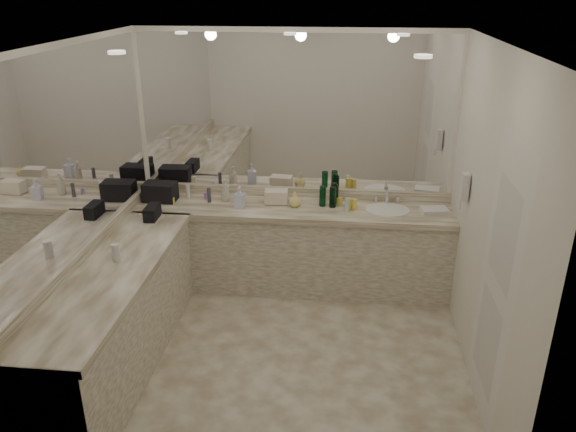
# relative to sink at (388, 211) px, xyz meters

# --- Properties ---
(floor) EXTENTS (3.20, 3.20, 0.00)m
(floor) POSITION_rel_sink_xyz_m (-0.95, -1.20, -0.90)
(floor) COLOR beige
(floor) RESTS_ON ground
(ceiling) EXTENTS (3.20, 3.20, 0.00)m
(ceiling) POSITION_rel_sink_xyz_m (-0.95, -1.20, 1.71)
(ceiling) COLOR white
(ceiling) RESTS_ON floor
(wall_back) EXTENTS (3.20, 0.02, 2.60)m
(wall_back) POSITION_rel_sink_xyz_m (-0.95, 0.30, 0.41)
(wall_back) COLOR silver
(wall_back) RESTS_ON floor
(wall_left) EXTENTS (0.02, 3.00, 2.60)m
(wall_left) POSITION_rel_sink_xyz_m (-2.55, -1.20, 0.41)
(wall_left) COLOR silver
(wall_left) RESTS_ON floor
(wall_right) EXTENTS (0.02, 3.00, 2.60)m
(wall_right) POSITION_rel_sink_xyz_m (0.65, -1.20, 0.41)
(wall_right) COLOR silver
(wall_right) RESTS_ON floor
(vanity_back_base) EXTENTS (3.20, 0.60, 0.84)m
(vanity_back_base) POSITION_rel_sink_xyz_m (-0.95, 0.00, -0.48)
(vanity_back_base) COLOR silver
(vanity_back_base) RESTS_ON floor
(vanity_back_top) EXTENTS (3.20, 0.64, 0.06)m
(vanity_back_top) POSITION_rel_sink_xyz_m (-0.95, -0.01, -0.03)
(vanity_back_top) COLOR beige
(vanity_back_top) RESTS_ON vanity_back_base
(vanity_left_base) EXTENTS (0.60, 2.40, 0.84)m
(vanity_left_base) POSITION_rel_sink_xyz_m (-2.25, -1.50, -0.48)
(vanity_left_base) COLOR silver
(vanity_left_base) RESTS_ON floor
(vanity_left_top) EXTENTS (0.64, 2.42, 0.06)m
(vanity_left_top) POSITION_rel_sink_xyz_m (-2.24, -1.50, -0.03)
(vanity_left_top) COLOR beige
(vanity_left_top) RESTS_ON vanity_left_base
(backsplash_back) EXTENTS (3.20, 0.04, 0.10)m
(backsplash_back) POSITION_rel_sink_xyz_m (-0.95, 0.28, 0.05)
(backsplash_back) COLOR beige
(backsplash_back) RESTS_ON vanity_back_top
(backsplash_left) EXTENTS (0.04, 3.00, 0.10)m
(backsplash_left) POSITION_rel_sink_xyz_m (-2.53, -1.20, 0.05)
(backsplash_left) COLOR beige
(backsplash_left) RESTS_ON vanity_left_top
(mirror_back) EXTENTS (3.12, 0.01, 1.55)m
(mirror_back) POSITION_rel_sink_xyz_m (-0.95, 0.29, 0.88)
(mirror_back) COLOR white
(mirror_back) RESTS_ON wall_back
(mirror_left) EXTENTS (0.01, 2.92, 1.55)m
(mirror_left) POSITION_rel_sink_xyz_m (-2.54, -1.20, 0.88)
(mirror_left) COLOR white
(mirror_left) RESTS_ON wall_left
(sink) EXTENTS (0.44, 0.44, 0.03)m
(sink) POSITION_rel_sink_xyz_m (0.00, 0.00, 0.00)
(sink) COLOR white
(sink) RESTS_ON vanity_back_top
(faucet) EXTENTS (0.24, 0.16, 0.14)m
(faucet) POSITION_rel_sink_xyz_m (0.00, 0.21, 0.07)
(faucet) COLOR silver
(faucet) RESTS_ON vanity_back_top
(wall_phone) EXTENTS (0.06, 0.10, 0.24)m
(wall_phone) POSITION_rel_sink_xyz_m (0.61, -0.50, 0.46)
(wall_phone) COLOR white
(wall_phone) RESTS_ON wall_right
(door) EXTENTS (0.02, 0.82, 2.10)m
(door) POSITION_rel_sink_xyz_m (0.64, -1.70, 0.16)
(door) COLOR white
(door) RESTS_ON wall_right
(black_toiletry_bag) EXTENTS (0.34, 0.22, 0.19)m
(black_toiletry_bag) POSITION_rel_sink_xyz_m (-2.32, 0.01, 0.10)
(black_toiletry_bag) COLOR black
(black_toiletry_bag) RESTS_ON vanity_back_top
(black_bag_spill) EXTENTS (0.12, 0.24, 0.13)m
(black_bag_spill) POSITION_rel_sink_xyz_m (-2.25, -0.45, 0.07)
(black_bag_spill) COLOR black
(black_bag_spill) RESTS_ON vanity_left_top
(cream_cosmetic_case) EXTENTS (0.24, 0.16, 0.13)m
(cream_cosmetic_case) POSITION_rel_sink_xyz_m (-1.12, 0.07, 0.07)
(cream_cosmetic_case) COLOR #EEDEC7
(cream_cosmetic_case) RESTS_ON vanity_back_top
(hand_towel) EXTENTS (0.28, 0.21, 0.04)m
(hand_towel) POSITION_rel_sink_xyz_m (0.45, -0.01, 0.03)
(hand_towel) COLOR white
(hand_towel) RESTS_ON vanity_back_top
(lotion_left) EXTENTS (0.07, 0.07, 0.16)m
(lotion_left) POSITION_rel_sink_xyz_m (-2.25, -1.34, 0.08)
(lotion_left) COLOR white
(lotion_left) RESTS_ON vanity_left_top
(soap_bottle_a) EXTENTS (0.11, 0.11, 0.24)m
(soap_bottle_a) POSITION_rel_sink_xyz_m (-1.65, 0.08, 0.12)
(soap_bottle_a) COLOR beige
(soap_bottle_a) RESTS_ON vanity_back_top
(soap_bottle_b) EXTENTS (0.12, 0.12, 0.22)m
(soap_bottle_b) POSITION_rel_sink_xyz_m (-1.47, -0.08, 0.11)
(soap_bottle_b) COLOR silver
(soap_bottle_b) RESTS_ON vanity_back_top
(soap_bottle_c) EXTENTS (0.15, 0.15, 0.15)m
(soap_bottle_c) POSITION_rel_sink_xyz_m (-0.92, -0.00, 0.08)
(soap_bottle_c) COLOR #EAE07F
(soap_bottle_c) RESTS_ON vanity_back_top
(green_bottle_0) EXTENTS (0.07, 0.07, 0.21)m
(green_bottle_0) POSITION_rel_sink_xyz_m (-0.65, 0.05, 0.11)
(green_bottle_0) COLOR #0B4824
(green_bottle_0) RESTS_ON vanity_back_top
(green_bottle_1) EXTENTS (0.06, 0.06, 0.21)m
(green_bottle_1) POSITION_rel_sink_xyz_m (-0.54, 0.14, 0.11)
(green_bottle_1) COLOR #0B4824
(green_bottle_1) RESTS_ON vanity_back_top
(green_bottle_2) EXTENTS (0.07, 0.07, 0.21)m
(green_bottle_2) POSITION_rel_sink_xyz_m (-0.55, 0.03, 0.11)
(green_bottle_2) COLOR #0B4824
(green_bottle_2) RESTS_ON vanity_back_top
(green_bottle_3) EXTENTS (0.06, 0.06, 0.19)m
(green_bottle_3) POSITION_rel_sink_xyz_m (-0.52, 0.14, 0.10)
(green_bottle_3) COLOR #0B4824
(green_bottle_3) RESTS_ON vanity_back_top
(amenity_bottle_0) EXTENTS (0.07, 0.07, 0.12)m
(amenity_bottle_0) POSITION_rel_sink_xyz_m (-0.39, -0.02, 0.06)
(amenity_bottle_0) COLOR #F2D84C
(amenity_bottle_0) RESTS_ON vanity_back_top
(amenity_bottle_1) EXTENTS (0.04, 0.04, 0.13)m
(amenity_bottle_1) POSITION_rel_sink_xyz_m (-2.07, 0.15, 0.07)
(amenity_bottle_1) COLOR white
(amenity_bottle_1) RESTS_ON vanity_back_top
(amenity_bottle_2) EXTENTS (0.06, 0.06, 0.07)m
(amenity_bottle_2) POSITION_rel_sink_xyz_m (-0.48, 0.13, 0.04)
(amenity_bottle_2) COLOR #F2D84C
(amenity_bottle_2) RESTS_ON vanity_back_top
(amenity_bottle_3) EXTENTS (0.05, 0.05, 0.11)m
(amenity_bottle_3) POSITION_rel_sink_xyz_m (-0.33, -0.02, 0.06)
(amenity_bottle_3) COLOR #F2D84C
(amenity_bottle_3) RESTS_ON vanity_back_top
(amenity_bottle_4) EXTENTS (0.05, 0.05, 0.13)m
(amenity_bottle_4) POSITION_rel_sink_xyz_m (-0.40, -0.06, 0.07)
(amenity_bottle_4) COLOR silver
(amenity_bottle_4) RESTS_ON vanity_back_top
(amenity_bottle_5) EXTENTS (0.04, 0.04, 0.15)m
(amenity_bottle_5) POSITION_rel_sink_xyz_m (-1.81, 0.03, 0.08)
(amenity_bottle_5) COLOR #3F3F4C
(amenity_bottle_5) RESTS_ON vanity_back_top
(amenity_bottle_6) EXTENTS (0.06, 0.06, 0.07)m
(amenity_bottle_6) POSITION_rel_sink_xyz_m (-2.18, -0.06, 0.04)
(amenity_bottle_6) COLOR #F2D84C
(amenity_bottle_6) RESTS_ON vanity_back_top
(amenity_bottle_7) EXTENTS (0.04, 0.04, 0.06)m
(amenity_bottle_7) POSITION_rel_sink_xyz_m (-1.87, 0.12, 0.04)
(amenity_bottle_7) COLOR #9966B2
(amenity_bottle_7) RESTS_ON vanity_back_top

